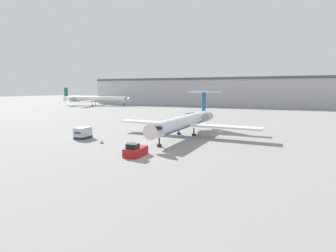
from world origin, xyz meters
name	(u,v)px	position (x,y,z in m)	size (l,w,h in m)	color
ground_plane	(138,157)	(0.00, 0.00, 0.00)	(600.00, 600.00, 0.00)	gray
terminal_building	(240,92)	(0.00, 120.00, 7.97)	(180.00, 16.80, 15.89)	#B2B2B7
airplane_main	(186,121)	(0.90, 18.77, 2.90)	(30.23, 28.08, 8.84)	white
pushback_tug	(136,151)	(-0.56, 0.34, 0.72)	(2.19, 3.80, 1.91)	#B21919
luggage_cart	(83,133)	(-16.44, 8.30, 1.08)	(2.13, 3.08, 2.16)	#232326
worker_near_tug	(127,148)	(-2.08, 0.66, 0.97)	(0.40, 0.26, 1.83)	#232838
traffic_cone_left	(102,141)	(-10.33, 5.84, 0.31)	(0.62, 0.62, 0.65)	black
airplane_parked_far_left	(96,99)	(-77.93, 93.35, 3.63)	(40.14, 33.52, 10.38)	white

